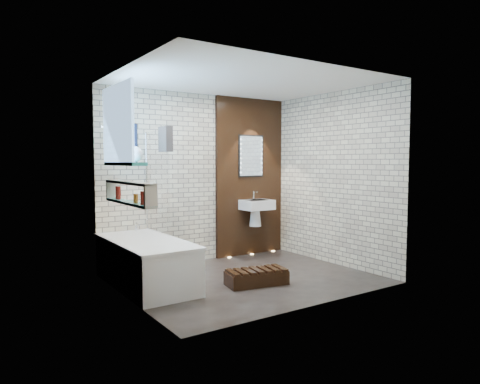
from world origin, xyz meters
TOP-DOWN VIEW (x-y plane):
  - ground at (0.00, 0.00)m, footprint 3.20×3.20m
  - room_shell at (0.00, 0.00)m, footprint 3.24×3.20m
  - walnut_panel at (0.95, 1.27)m, footprint 1.30×0.06m
  - clerestory_window at (-1.57, 0.35)m, footprint 0.18×1.00m
  - display_niche at (-1.53, 0.15)m, footprint 0.14×1.30m
  - bathtub at (-1.22, 0.45)m, footprint 0.79×1.74m
  - bath_screen at (-0.87, 0.89)m, footprint 0.01×0.78m
  - towel at (-0.87, 0.60)m, footprint 0.10×0.25m
  - shower_head at (-1.30, 0.95)m, footprint 0.18×0.18m
  - washbasin at (0.95, 1.07)m, footprint 0.50×0.36m
  - led_mirror at (0.95, 1.23)m, footprint 0.50×0.02m
  - walnut_step at (-0.05, -0.30)m, footprint 0.82×0.48m
  - niche_bottles at (-1.53, 0.21)m, footprint 0.06×0.88m
  - sill_vases at (-1.50, 0.22)m, footprint 0.18×0.66m
  - floor_uplights at (0.95, 1.20)m, footprint 0.96×0.06m

SIDE VIEW (x-z plane):
  - ground at x=0.00m, z-range 0.00..0.00m
  - floor_uplights at x=0.95m, z-range 0.00..0.01m
  - walnut_step at x=-0.05m, z-range 0.00..0.17m
  - bathtub at x=-1.22m, z-range -0.06..0.64m
  - washbasin at x=0.95m, z-range 0.50..1.08m
  - niche_bottles at x=-1.53m, z-range 1.09..1.25m
  - display_niche at x=-1.53m, z-range 1.07..1.33m
  - bath_screen at x=-0.87m, z-range 0.58..1.98m
  - walnut_panel at x=0.95m, z-range 0.00..2.60m
  - room_shell at x=0.00m, z-range 0.00..2.60m
  - led_mirror at x=0.95m, z-range 1.30..2.00m
  - sill_vases at x=-1.50m, z-range 1.46..1.89m
  - towel at x=-0.87m, z-range 1.69..2.01m
  - clerestory_window at x=-1.57m, z-range 1.43..2.37m
  - shower_head at x=-1.30m, z-range 1.99..2.01m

